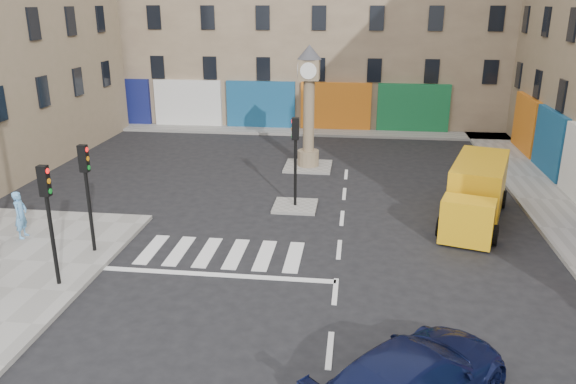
% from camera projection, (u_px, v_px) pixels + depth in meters
% --- Properties ---
extents(ground, '(120.00, 120.00, 0.00)m').
position_uv_depth(ground, '(334.00, 309.00, 15.82)').
color(ground, black).
rests_on(ground, ground).
extents(sidewalk_right, '(2.60, 30.00, 0.15)m').
position_uv_depth(sidewalk_right, '(547.00, 201.00, 24.16)').
color(sidewalk_right, gray).
rests_on(sidewalk_right, ground).
extents(sidewalk_far, '(32.00, 2.40, 0.15)m').
position_uv_depth(sidewalk_far, '(289.00, 131.00, 37.11)').
color(sidewalk_far, gray).
rests_on(sidewalk_far, ground).
extents(island_near, '(1.80, 1.80, 0.12)m').
position_uv_depth(island_near, '(295.00, 206.00, 23.55)').
color(island_near, gray).
rests_on(island_near, ground).
extents(island_far, '(2.40, 2.40, 0.12)m').
position_uv_depth(island_far, '(308.00, 166.00, 29.18)').
color(island_far, gray).
rests_on(island_far, ground).
extents(traffic_light_left_near, '(0.28, 0.22, 3.70)m').
position_uv_depth(traffic_light_left_near, '(48.00, 207.00, 16.14)').
color(traffic_light_left_near, black).
rests_on(traffic_light_left_near, sidewalk_left).
extents(traffic_light_left_far, '(0.28, 0.22, 3.70)m').
position_uv_depth(traffic_light_left_far, '(86.00, 181.00, 18.39)').
color(traffic_light_left_far, black).
rests_on(traffic_light_left_far, sidewalk_left).
extents(traffic_light_island, '(0.28, 0.22, 3.70)m').
position_uv_depth(traffic_light_island, '(295.00, 148.00, 22.73)').
color(traffic_light_island, black).
rests_on(traffic_light_island, island_near).
extents(clock_pillar, '(1.20, 1.20, 6.10)m').
position_uv_depth(clock_pillar, '(309.00, 99.00, 28.05)').
color(clock_pillar, '#887259').
rests_on(clock_pillar, island_far).
extents(navy_sedan, '(4.95, 5.18, 1.48)m').
position_uv_depth(navy_sedan, '(414.00, 377.00, 11.79)').
color(navy_sedan, black).
rests_on(navy_sedan, ground).
extents(yellow_van, '(3.54, 6.47, 2.26)m').
position_uv_depth(yellow_van, '(477.00, 192.00, 22.02)').
color(yellow_van, gold).
rests_on(yellow_van, ground).
extents(pedestrian_blue, '(0.47, 0.66, 1.73)m').
position_uv_depth(pedestrian_blue, '(21.00, 215.00, 19.98)').
color(pedestrian_blue, '#5C9BD3').
rests_on(pedestrian_blue, sidewalk_left).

